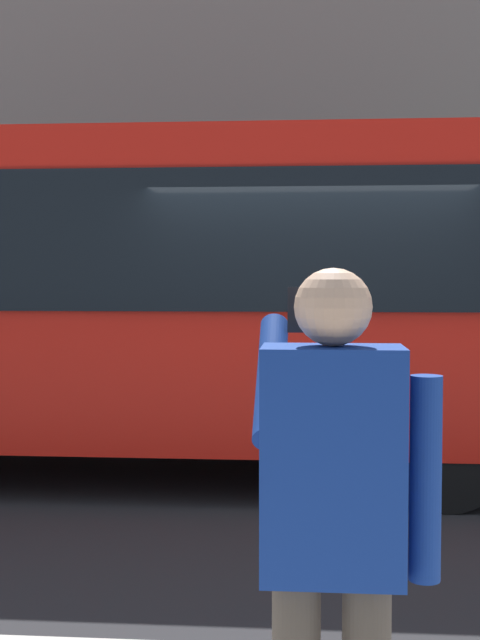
{
  "coord_description": "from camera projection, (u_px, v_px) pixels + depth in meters",
  "views": [
    {
      "loc": [
        -0.01,
        7.33,
        1.83
      ],
      "look_at": [
        0.68,
        -0.89,
        1.4
      ],
      "focal_mm": 48.35,
      "sensor_mm": 36.0,
      "label": 1
    }
  ],
  "objects": [
    {
      "name": "red_bus",
      "position": [
        96.0,
        291.0,
        7.95
      ],
      "size": [
        9.05,
        2.54,
        3.08
      ],
      "color": "red",
      "rests_on": "ground_plane"
    },
    {
      "name": "ground_plane",
      "position": [
        310.0,
        488.0,
        7.39
      ],
      "size": [
        60.0,
        60.0,
        0.0
      ],
      "primitive_type": "plane",
      "color": "#232326"
    },
    {
      "name": "pedestrian_photographer",
      "position": [
        333.0,
        518.0,
        2.44
      ],
      "size": [
        0.53,
        0.52,
        1.7
      ],
      "color": "#4C4238",
      "rests_on": "sidewalk_curb"
    },
    {
      "name": "building_facade_far",
      "position": [
        313.0,
        17.0,
        13.84
      ],
      "size": [
        28.0,
        1.55,
        12.0
      ],
      "color": "gray",
      "rests_on": "ground_plane"
    }
  ]
}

